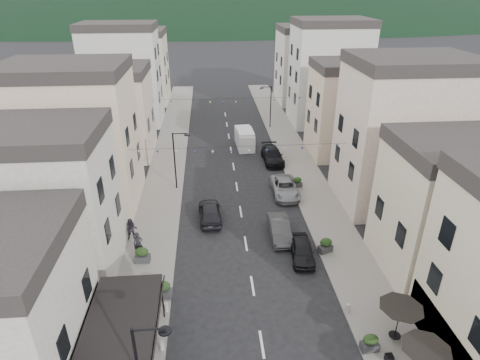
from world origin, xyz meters
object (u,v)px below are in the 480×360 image
at_px(parked_car_a, 302,250).
at_px(parked_car_b, 280,229).
at_px(parked_car_e, 210,212).
at_px(parked_car_c, 285,188).
at_px(delivery_van, 245,138).
at_px(pedestrian_a, 138,244).
at_px(pedestrian_b, 132,229).
at_px(parked_car_d, 272,155).

bearing_deg(parked_car_a, parked_car_b, 117.17).
xyz_separation_m(parked_car_a, parked_car_e, (-6.86, 6.02, 0.10)).
relative_size(parked_car_c, delivery_van, 1.04).
bearing_deg(parked_car_c, pedestrian_a, -144.59).
bearing_deg(pedestrian_b, delivery_van, 58.76).
distance_m(parked_car_a, pedestrian_b, 13.59).
xyz_separation_m(parked_car_a, delivery_van, (-2.25, 23.18, 0.47)).
distance_m(parked_car_c, delivery_van, 13.32).
distance_m(parked_car_a, parked_car_e, 9.12).
bearing_deg(parked_car_d, pedestrian_b, -134.28).
distance_m(parked_car_a, delivery_van, 23.30).
bearing_deg(parked_car_a, parked_car_c, 91.78).
bearing_deg(parked_car_b, pedestrian_a, -171.23).
height_order(parked_car_e, delivery_van, delivery_van).
relative_size(parked_car_b, parked_car_e, 0.96).
distance_m(parked_car_c, pedestrian_b, 15.30).
height_order(parked_car_c, delivery_van, delivery_van).
bearing_deg(delivery_van, parked_car_a, -87.35).
xyz_separation_m(parked_car_b, parked_car_c, (1.76, 7.21, -0.01)).
distance_m(parked_car_b, pedestrian_b, 11.95).
relative_size(parked_car_b, parked_car_d, 0.85).
relative_size(parked_car_a, parked_car_e, 0.87).
bearing_deg(parked_car_b, parked_car_c, 76.51).
bearing_deg(parked_car_c, pedestrian_b, -152.79).
distance_m(parked_car_b, parked_car_c, 7.42).
bearing_deg(pedestrian_b, parked_car_c, 24.01).
height_order(parked_car_d, pedestrian_a, pedestrian_a).
bearing_deg(delivery_van, parked_car_d, -63.54).
height_order(parked_car_c, pedestrian_a, pedestrian_a).
bearing_deg(parked_car_d, parked_car_c, -91.60).
relative_size(parked_car_a, delivery_van, 0.81).
bearing_deg(parked_car_c, parked_car_a, -92.27).
height_order(parked_car_a, delivery_van, delivery_van).
bearing_deg(parked_car_a, parked_car_e, 143.56).
xyz_separation_m(parked_car_d, delivery_van, (-2.80, 4.97, 0.39)).
relative_size(parked_car_d, parked_car_e, 1.14).
height_order(parked_car_b, delivery_van, delivery_van).
xyz_separation_m(parked_car_c, pedestrian_a, (-12.87, -8.89, 0.35)).
height_order(parked_car_e, pedestrian_a, pedestrian_a).
relative_size(parked_car_a, parked_car_b, 0.91).
height_order(parked_car_d, delivery_van, delivery_van).
height_order(parked_car_a, pedestrian_a, pedestrian_a).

